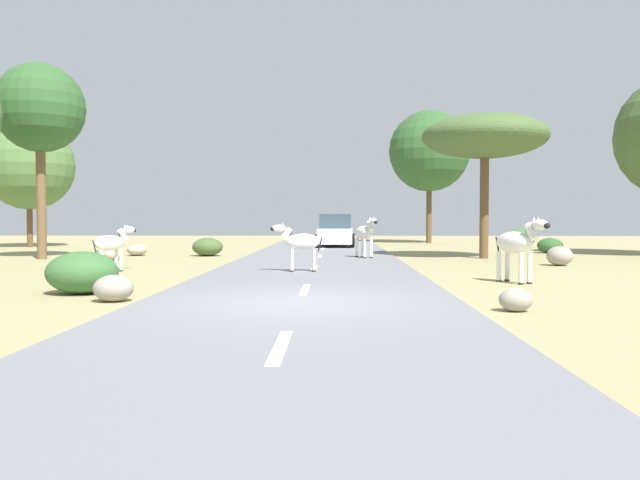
% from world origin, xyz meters
% --- Properties ---
extents(ground_plane, '(90.00, 90.00, 0.00)m').
position_xyz_m(ground_plane, '(0.00, 0.00, 0.00)').
color(ground_plane, '#998E60').
extents(road, '(6.00, 64.00, 0.05)m').
position_xyz_m(road, '(0.02, 0.00, 0.03)').
color(road, slate).
rests_on(road, ground_plane).
extents(lane_markings, '(0.16, 56.00, 0.01)m').
position_xyz_m(lane_markings, '(0.02, -1.00, 0.05)').
color(lane_markings, silver).
rests_on(lane_markings, road).
extents(zebra_0, '(0.93, 1.59, 1.59)m').
position_xyz_m(zebra_0, '(1.79, 12.90, 1.00)').
color(zebra_0, silver).
rests_on(zebra_0, road).
extents(zebra_1, '(1.49, 0.46, 1.40)m').
position_xyz_m(zebra_1, '(-0.35, 6.57, 0.89)').
color(zebra_1, silver).
rests_on(zebra_1, road).
extents(zebra_2, '(1.05, 1.28, 1.39)m').
position_xyz_m(zebra_2, '(-5.92, 6.92, 0.83)').
color(zebra_2, silver).
rests_on(zebra_2, ground_plane).
extents(zebra_3, '(1.07, 1.57, 1.62)m').
position_xyz_m(zebra_3, '(5.06, 3.91, 0.97)').
color(zebra_3, silver).
rests_on(zebra_3, ground_plane).
extents(car_0, '(2.14, 4.40, 1.74)m').
position_xyz_m(car_0, '(0.67, 22.60, 0.85)').
color(car_0, silver).
rests_on(car_0, road).
extents(tree_0, '(3.38, 3.38, 7.49)m').
position_xyz_m(tree_0, '(-10.66, 12.56, 5.75)').
color(tree_0, brown).
rests_on(tree_0, ground_plane).
extents(tree_1, '(4.82, 4.82, 6.86)m').
position_xyz_m(tree_1, '(-16.04, 22.54, 4.45)').
color(tree_1, brown).
rests_on(tree_1, ground_plane).
extents(tree_5, '(4.87, 4.87, 5.62)m').
position_xyz_m(tree_5, '(6.48, 13.40, 4.74)').
color(tree_5, brown).
rests_on(tree_5, ground_plane).
extents(tree_6, '(5.07, 5.07, 8.32)m').
position_xyz_m(tree_6, '(6.54, 28.49, 5.78)').
color(tree_6, brown).
rests_on(tree_6, ground_plane).
extents(bush_0, '(1.14, 1.03, 0.68)m').
position_xyz_m(bush_0, '(10.35, 17.23, 0.34)').
color(bush_0, '#2D5628').
rests_on(bush_0, ground_plane).
extents(bush_2, '(1.64, 1.48, 0.98)m').
position_xyz_m(bush_2, '(10.52, 22.64, 0.49)').
color(bush_2, '#386633').
rests_on(bush_2, ground_plane).
extents(bush_3, '(1.27, 1.14, 0.76)m').
position_xyz_m(bush_3, '(-4.67, 14.67, 0.38)').
color(bush_3, '#425B2D').
rests_on(bush_3, ground_plane).
extents(bush_4, '(1.48, 1.33, 0.89)m').
position_xyz_m(bush_4, '(-4.62, 1.56, 0.44)').
color(bush_4, '#386633').
rests_on(bush_4, ground_plane).
extents(rock_0, '(0.57, 0.48, 0.40)m').
position_xyz_m(rock_0, '(3.72, -0.74, 0.20)').
color(rock_0, gray).
rests_on(rock_0, ground_plane).
extents(rock_1, '(0.84, 0.81, 0.65)m').
position_xyz_m(rock_1, '(8.11, 9.65, 0.33)').
color(rock_1, gray).
rests_on(rock_1, ground_plane).
extents(rock_2, '(0.75, 0.68, 0.51)m').
position_xyz_m(rock_2, '(-3.53, 0.33, 0.25)').
color(rock_2, gray).
rests_on(rock_2, ground_plane).
extents(rock_3, '(0.67, 0.58, 0.39)m').
position_xyz_m(rock_3, '(-7.67, 11.88, 0.19)').
color(rock_3, '#A89E8C').
rests_on(rock_3, ground_plane).
extents(rock_4, '(0.82, 0.88, 0.48)m').
position_xyz_m(rock_4, '(-7.71, 14.86, 0.24)').
color(rock_4, '#A89E8C').
rests_on(rock_4, ground_plane).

